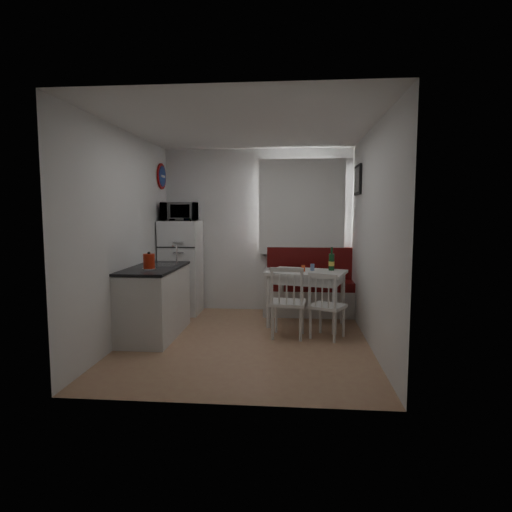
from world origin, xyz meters
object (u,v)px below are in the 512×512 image
Objects in this scene: dining_table at (307,277)px; kettle at (149,261)px; wine_bottle at (332,259)px; chair_right at (328,299)px; chair_left at (288,295)px; kitchen_counter at (155,301)px; fridge at (181,267)px; microwave at (179,212)px; bench at (311,292)px.

kettle is at bearing -136.44° from dining_table.
wine_bottle is at bearing 25.67° from kettle.
dining_table is at bearing 138.64° from chair_right.
chair_left is (-0.25, -0.66, -0.12)m from dining_table.
kitchen_counter is 2.22m from chair_right.
wine_bottle is (2.30, -0.48, 0.21)m from fridge.
chair_left is 2.32m from microwave.
chair_left is 0.92× the size of chair_right.
kitchen_counter is 2.46m from bench.
chair_left is 2.11m from fridge.
kettle reaches higher than dining_table.
microwave is 2.36× the size of kettle.
fridge is at bearing -176.80° from bench.
chair_left is (1.72, -0.00, 0.11)m from kitchen_counter.
dining_table is at bearing -97.10° from bench.
kitchen_counter is 2.67× the size of chair_left.
kitchen_counter is at bearing -145.13° from dining_table.
kitchen_counter reaches higher than dining_table.
fridge is (-2.03, -0.11, 0.39)m from bench.
bench reaches higher than dining_table.
fridge is (0.02, 1.24, 0.28)m from kitchen_counter.
microwave is (0.00, -0.05, 0.87)m from fridge.
chair_right is at bearing -83.12° from bench.
chair_left is 1.04m from wine_bottle.
fridge reaches higher than bench.
microwave reaches higher than chair_right.
kitchen_counter reaches higher than wine_bottle.
chair_right is (0.25, -0.66, -0.16)m from dining_table.
kettle is (0.05, -0.33, 0.55)m from kitchen_counter.
kitchen_counter is 1.66m from microwave.
bench is at bearing 81.25° from chair_left.
bench is 2.07m from fridge.
kitchen_counter reaches higher than chair_left.
microwave is (0.02, 1.19, 1.15)m from kitchen_counter.
bench is at bearing 3.20° from fridge.
chair_right is at bearing -28.45° from microwave.
fridge is at bearing 148.83° from chair_left.
wine_bottle reaches higher than dining_table.
fridge is 4.44× the size of wine_bottle.
dining_table is 2.23× the size of chair_right.
dining_table is at bearing 74.55° from chair_left.
fridge is (-1.70, 1.25, 0.16)m from chair_left.
wine_bottle is (2.32, 0.76, 0.49)m from kitchen_counter.
wine_bottle is (0.10, 0.76, 0.42)m from chair_right.
fridge is at bearing 89.10° from kitchen_counter.
fridge reaches higher than dining_table.
chair_left is at bearing -151.35° from chair_right.
fridge reaches higher than wine_bottle.
wine_bottle reaches higher than bench.
fridge is at bearing 90.00° from microwave.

